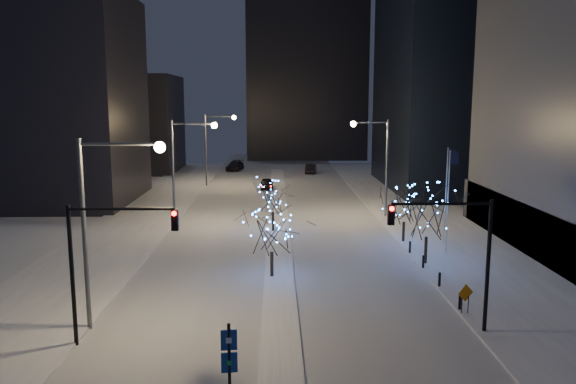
{
  "coord_description": "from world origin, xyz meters",
  "views": [
    {
      "loc": [
        -0.18,
        -26.12,
        11.84
      ],
      "look_at": [
        0.7,
        15.84,
        5.0
      ],
      "focal_mm": 35.0,
      "sensor_mm": 36.0,
      "label": 1
    }
  ],
  "objects_px": {
    "car_mid": "(311,168)",
    "street_lamp_east": "(378,155)",
    "car_far": "(235,166)",
    "street_lamp_w_far": "(213,140)",
    "holiday_tree_median_near": "(272,231)",
    "car_near": "(267,184)",
    "holiday_tree_plaza_far": "(404,206)",
    "street_lamp_w_mid": "(184,158)",
    "holiday_tree_plaza_near": "(427,213)",
    "construction_sign": "(465,296)",
    "traffic_signal_east": "(458,244)",
    "holiday_tree_median_far": "(273,197)",
    "traffic_signal_west": "(104,251)",
    "wayfinding_sign": "(229,358)",
    "street_lamp_w_near": "(104,207)"
  },
  "relations": [
    {
      "from": "street_lamp_w_far",
      "to": "construction_sign",
      "type": "xyz_separation_m",
      "value": [
        19.24,
        -48.57,
        -5.34
      ]
    },
    {
      "from": "holiday_tree_median_near",
      "to": "traffic_signal_east",
      "type": "bearing_deg",
      "value": -44.76
    },
    {
      "from": "holiday_tree_median_far",
      "to": "wayfinding_sign",
      "type": "relative_size",
      "value": 1.34
    },
    {
      "from": "holiday_tree_plaza_near",
      "to": "construction_sign",
      "type": "distance_m",
      "value": 10.13
    },
    {
      "from": "street_lamp_w_far",
      "to": "car_near",
      "type": "height_order",
      "value": "street_lamp_w_far"
    },
    {
      "from": "street_lamp_east",
      "to": "holiday_tree_median_near",
      "type": "relative_size",
      "value": 2.03
    },
    {
      "from": "street_lamp_w_near",
      "to": "traffic_signal_east",
      "type": "bearing_deg",
      "value": -3.21
    },
    {
      "from": "construction_sign",
      "to": "street_lamp_w_far",
      "type": "bearing_deg",
      "value": 89.83
    },
    {
      "from": "street_lamp_w_near",
      "to": "street_lamp_w_mid",
      "type": "distance_m",
      "value": 25.0
    },
    {
      "from": "street_lamp_w_far",
      "to": "car_far",
      "type": "relative_size",
      "value": 1.8
    },
    {
      "from": "street_lamp_east",
      "to": "car_far",
      "type": "height_order",
      "value": "street_lamp_east"
    },
    {
      "from": "traffic_signal_east",
      "to": "car_mid",
      "type": "distance_m",
      "value": 65.11
    },
    {
      "from": "street_lamp_w_mid",
      "to": "car_near",
      "type": "relative_size",
      "value": 2.32
    },
    {
      "from": "street_lamp_w_far",
      "to": "car_far",
      "type": "xyz_separation_m",
      "value": [
        1.67,
        17.72,
        -5.69
      ]
    },
    {
      "from": "traffic_signal_west",
      "to": "car_near",
      "type": "height_order",
      "value": "traffic_signal_west"
    },
    {
      "from": "street_lamp_w_mid",
      "to": "traffic_signal_west",
      "type": "relative_size",
      "value": 1.43
    },
    {
      "from": "car_mid",
      "to": "wayfinding_sign",
      "type": "relative_size",
      "value": 1.34
    },
    {
      "from": "street_lamp_w_far",
      "to": "holiday_tree_median_near",
      "type": "height_order",
      "value": "street_lamp_w_far"
    },
    {
      "from": "traffic_signal_east",
      "to": "holiday_tree_median_far",
      "type": "height_order",
      "value": "traffic_signal_east"
    },
    {
      "from": "street_lamp_east",
      "to": "street_lamp_w_far",
      "type": "bearing_deg",
      "value": 130.85
    },
    {
      "from": "street_lamp_w_mid",
      "to": "holiday_tree_plaza_far",
      "type": "distance_m",
      "value": 21.05
    },
    {
      "from": "street_lamp_east",
      "to": "wayfinding_sign",
      "type": "relative_size",
      "value": 2.83
    },
    {
      "from": "wayfinding_sign",
      "to": "street_lamp_east",
      "type": "bearing_deg",
      "value": 66.04
    },
    {
      "from": "holiday_tree_median_far",
      "to": "holiday_tree_plaza_near",
      "type": "distance_m",
      "value": 15.39
    },
    {
      "from": "construction_sign",
      "to": "holiday_tree_median_far",
      "type": "bearing_deg",
      "value": 96.21
    },
    {
      "from": "holiday_tree_median_near",
      "to": "car_near",
      "type": "bearing_deg",
      "value": 91.49
    },
    {
      "from": "street_lamp_w_near",
      "to": "holiday_tree_plaza_far",
      "type": "distance_m",
      "value": 26.46
    },
    {
      "from": "traffic_signal_west",
      "to": "car_near",
      "type": "bearing_deg",
      "value": 81.92
    },
    {
      "from": "wayfinding_sign",
      "to": "construction_sign",
      "type": "relative_size",
      "value": 2.12
    },
    {
      "from": "car_near",
      "to": "wayfinding_sign",
      "type": "xyz_separation_m",
      "value": [
        -0.5,
        -54.88,
        1.43
      ]
    },
    {
      "from": "traffic_signal_east",
      "to": "construction_sign",
      "type": "relative_size",
      "value": 4.19
    },
    {
      "from": "car_mid",
      "to": "street_lamp_east",
      "type": "bearing_deg",
      "value": 104.67
    },
    {
      "from": "car_near",
      "to": "holiday_tree_plaza_far",
      "type": "distance_m",
      "value": 31.7
    },
    {
      "from": "street_lamp_w_mid",
      "to": "wayfinding_sign",
      "type": "distance_m",
      "value": 34.0
    },
    {
      "from": "street_lamp_w_far",
      "to": "holiday_tree_plaza_near",
      "type": "xyz_separation_m",
      "value": [
        19.61,
        -38.8,
        -2.65
      ]
    },
    {
      "from": "holiday_tree_plaza_far",
      "to": "construction_sign",
      "type": "distance_m",
      "value": 16.34
    },
    {
      "from": "street_lamp_w_mid",
      "to": "car_mid",
      "type": "height_order",
      "value": "street_lamp_w_mid"
    },
    {
      "from": "holiday_tree_median_near",
      "to": "holiday_tree_plaza_far",
      "type": "distance_m",
      "value": 14.4
    },
    {
      "from": "car_near",
      "to": "car_mid",
      "type": "relative_size",
      "value": 0.91
    },
    {
      "from": "street_lamp_w_mid",
      "to": "traffic_signal_east",
      "type": "distance_m",
      "value": 31.6
    },
    {
      "from": "wayfinding_sign",
      "to": "construction_sign",
      "type": "xyz_separation_m",
      "value": [
        12.3,
        9.43,
        -1.01
      ]
    },
    {
      "from": "car_far",
      "to": "holiday_tree_median_far",
      "type": "distance_m",
      "value": 46.52
    },
    {
      "from": "car_far",
      "to": "car_mid",
      "type": "bearing_deg",
      "value": -7.21
    },
    {
      "from": "car_mid",
      "to": "holiday_tree_median_near",
      "type": "distance_m",
      "value": 55.92
    },
    {
      "from": "holiday_tree_median_near",
      "to": "holiday_tree_median_far",
      "type": "relative_size",
      "value": 1.04
    },
    {
      "from": "street_lamp_w_far",
      "to": "construction_sign",
      "type": "bearing_deg",
      "value": -68.39
    },
    {
      "from": "street_lamp_w_far",
      "to": "street_lamp_east",
      "type": "xyz_separation_m",
      "value": [
        19.02,
        -22.0,
        -0.05
      ]
    },
    {
      "from": "street_lamp_w_mid",
      "to": "car_near",
      "type": "xyz_separation_m",
      "value": [
        7.44,
        21.88,
        -5.76
      ]
    },
    {
      "from": "holiday_tree_plaza_near",
      "to": "wayfinding_sign",
      "type": "distance_m",
      "value": 23.06
    },
    {
      "from": "street_lamp_w_mid",
      "to": "construction_sign",
      "type": "bearing_deg",
      "value": -50.77
    }
  ]
}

